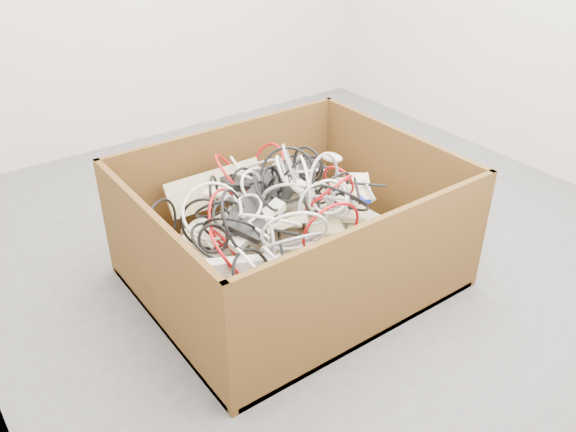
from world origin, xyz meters
TOP-DOWN VIEW (x-y plane):
  - ground at (0.00, 0.00)m, footprint 3.00×3.00m
  - cardboard_box at (-0.31, -0.28)m, footprint 1.21×1.01m
  - keyboard_pile at (-0.31, -0.23)m, footprint 1.06×0.84m
  - mice_scatter at (-0.34, -0.26)m, footprint 0.92×0.64m
  - power_strip_left at (-0.49, -0.33)m, footprint 0.29×0.12m
  - power_strip_right at (-0.66, -0.47)m, footprint 0.28×0.11m
  - vga_plug at (0.01, -0.39)m, footprint 0.06×0.06m
  - cable_tangle at (-0.40, -0.31)m, footprint 1.01×0.89m

SIDE VIEW (x-z plane):
  - ground at x=0.00m, z-range 0.00..0.00m
  - cardboard_box at x=-0.31m, z-range -0.14..0.42m
  - keyboard_pile at x=-0.31m, z-range 0.12..0.44m
  - power_strip_right at x=-0.66m, z-range 0.29..0.38m
  - vga_plug at x=0.01m, z-range 0.32..0.35m
  - mice_scatter at x=-0.34m, z-range 0.25..0.46m
  - power_strip_left at x=-0.49m, z-range 0.30..0.42m
  - cable_tangle at x=-0.40m, z-range 0.17..0.65m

